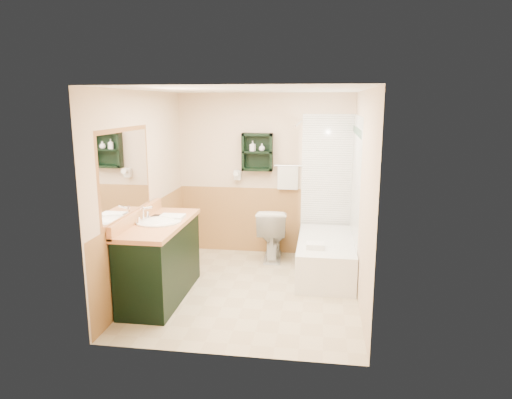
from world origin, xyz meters
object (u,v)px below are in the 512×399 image
object	(u,v)px
vanity	(160,260)
soap_bottle_b	(262,148)
soap_bottle_a	(253,149)
bathtub	(325,257)
toilet	(272,234)
vanity_book	(150,209)
hair_dryer	(238,175)
wall_shelf	(257,152)

from	to	relation	value
vanity	soap_bottle_b	xyz separation A→B (m)	(0.96, 1.75, 1.15)
vanity	soap_bottle_a	distance (m)	2.25
bathtub	toilet	xyz separation A→B (m)	(-0.77, 0.55, 0.13)
soap_bottle_a	vanity_book	bearing A→B (deg)	-122.16
hair_dryer	soap_bottle_a	size ratio (longest dim) A/B	1.61
soap_bottle_a	soap_bottle_b	xyz separation A→B (m)	(0.14, 0.00, 0.01)
hair_dryer	vanity_book	distance (m)	1.79
wall_shelf	toilet	bearing A→B (deg)	-38.38
wall_shelf	vanity_book	xyz separation A→B (m)	(-1.06, -1.58, -0.52)
wall_shelf	hair_dryer	distance (m)	0.46
wall_shelf	bathtub	size ratio (longest dim) A/B	0.37
soap_bottle_b	vanity	bearing A→B (deg)	-118.88
vanity_book	soap_bottle_b	distance (m)	2.03
hair_dryer	vanity_book	size ratio (longest dim) A/B	1.06
hair_dryer	soap_bottle_a	xyz separation A→B (m)	(0.23, -0.03, 0.40)
hair_dryer	vanity_book	world-z (taller)	hair_dryer
vanity	soap_bottle_b	bearing A→B (deg)	61.12
wall_shelf	bathtub	world-z (taller)	wall_shelf
bathtub	toilet	distance (m)	0.96
soap_bottle_b	wall_shelf	bearing A→B (deg)	175.86
bathtub	soap_bottle_a	world-z (taller)	soap_bottle_a
wall_shelf	hair_dryer	bearing A→B (deg)	175.24
vanity	toilet	world-z (taller)	vanity
toilet	hair_dryer	bearing A→B (deg)	-24.67
hair_dryer	soap_bottle_a	distance (m)	0.46
bathtub	toilet	world-z (taller)	toilet
vanity	vanity_book	size ratio (longest dim) A/B	6.38
vanity	vanity_book	bearing A→B (deg)	134.32
vanity_book	soap_bottle_a	size ratio (longest dim) A/B	1.52
wall_shelf	toilet	world-z (taller)	wall_shelf
toilet	soap_bottle_b	world-z (taller)	soap_bottle_b
hair_dryer	vanity	distance (m)	2.02
hair_dryer	soap_bottle_b	size ratio (longest dim) A/B	2.12
hair_dryer	vanity	xyz separation A→B (m)	(-0.59, -1.78, -0.74)
wall_shelf	vanity	xyz separation A→B (m)	(-0.89, -1.75, -1.09)
vanity	toilet	bearing A→B (deg)	53.63
wall_shelf	vanity	bearing A→B (deg)	-117.04
wall_shelf	bathtub	distance (m)	1.82
soap_bottle_b	bathtub	bearing A→B (deg)	-37.74
soap_bottle_b	vanity_book	bearing A→B (deg)	-125.56
vanity	toilet	xyz separation A→B (m)	(1.15, 1.56, -0.08)
bathtub	vanity_book	bearing A→B (deg)	-158.07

